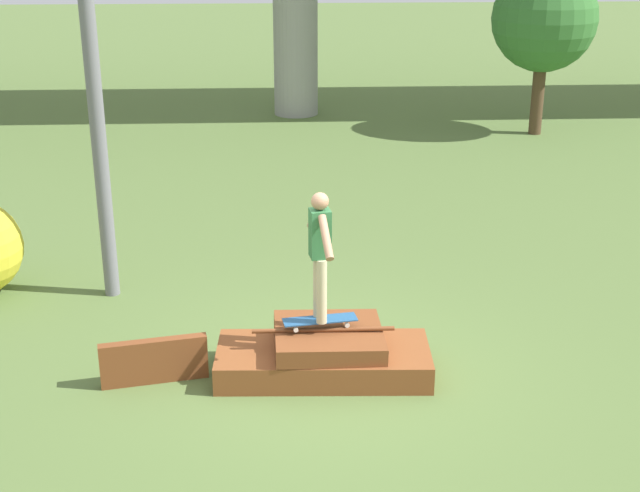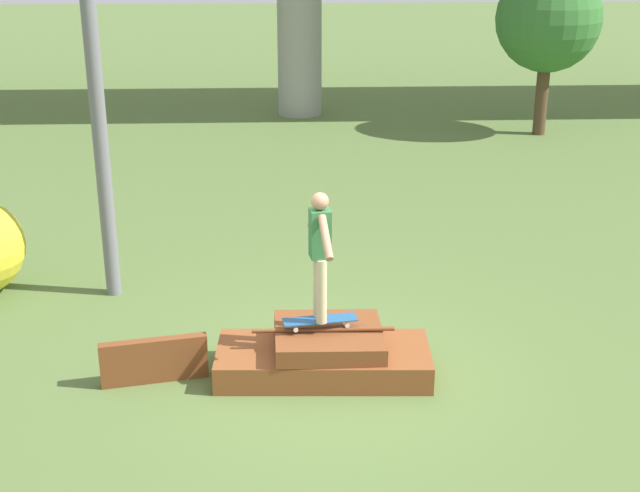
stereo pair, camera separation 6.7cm
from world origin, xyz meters
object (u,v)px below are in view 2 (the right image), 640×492
at_px(skater, 320,249).
at_px(utility_pole, 90,22).
at_px(tree_behind_left, 549,20).
at_px(skateboard, 320,320).

relative_size(skater, utility_pole, 0.21).
height_order(skater, tree_behind_left, tree_behind_left).
bearing_deg(skater, tree_behind_left, 63.31).
bearing_deg(utility_pole, skater, -40.14).
xyz_separation_m(skateboard, tree_behind_left, (5.56, 11.05, 1.94)).
height_order(skateboard, skater, skater).
relative_size(utility_pole, tree_behind_left, 1.87).
height_order(utility_pole, tree_behind_left, utility_pole).
bearing_deg(utility_pole, tree_behind_left, 46.36).
height_order(skater, utility_pole, utility_pole).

